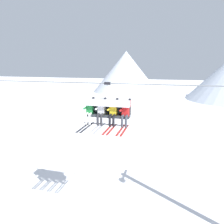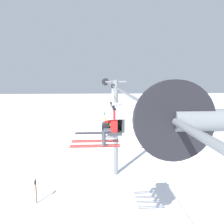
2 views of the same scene
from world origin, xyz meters
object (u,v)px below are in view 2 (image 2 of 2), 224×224
(trail_sign, at_px, (36,190))
(lift_tower_near, at_px, (116,126))
(chairlift_chair, at_px, (115,114))
(skier_yellow, at_px, (109,123))
(skier_white, at_px, (109,120))
(skier_red, at_px, (110,126))
(skier_green, at_px, (108,117))

(trail_sign, bearing_deg, lift_tower_near, 126.39)
(chairlift_chair, xyz_separation_m, trail_sign, (-4.98, -4.57, -5.56))
(skier_yellow, bearing_deg, chairlift_chair, 143.97)
(skier_white, height_order, skier_yellow, same)
(lift_tower_near, distance_m, skier_red, 10.02)
(lift_tower_near, relative_size, skier_yellow, 4.58)
(skier_green, distance_m, trail_sign, 7.99)
(skier_white, distance_m, trail_sign, 8.30)
(lift_tower_near, height_order, skier_yellow, lift_tower_near)
(chairlift_chair, bearing_deg, skier_white, -143.35)
(skier_green, xyz_separation_m, trail_sign, (-4.10, -4.35, -5.30))
(skier_green, xyz_separation_m, skier_white, (0.58, 0.00, 0.00))
(lift_tower_near, height_order, skier_green, lift_tower_near)
(chairlift_chair, bearing_deg, skier_green, -166.17)
(skier_white, height_order, skier_red, same)
(lift_tower_near, relative_size, skier_white, 4.58)
(chairlift_chair, xyz_separation_m, skier_white, (-0.29, -0.21, -0.27))
(lift_tower_near, bearing_deg, chairlift_chair, -4.56)
(skier_yellow, relative_size, skier_red, 1.00)
(lift_tower_near, xyz_separation_m, skier_green, (7.99, -0.92, 2.14))
(skier_white, xyz_separation_m, trail_sign, (-4.69, -4.35, -5.30))
(trail_sign, bearing_deg, skier_red, 36.63)
(skier_green, bearing_deg, skier_yellow, 0.00)
(skier_green, bearing_deg, lift_tower_near, 173.42)
(chairlift_chair, xyz_separation_m, skier_yellow, (0.30, -0.21, -0.27))
(trail_sign, bearing_deg, skier_yellow, 39.55)
(lift_tower_near, bearing_deg, trail_sign, -53.61)
(chairlift_chair, relative_size, trail_sign, 1.36)
(skier_white, bearing_deg, chairlift_chair, 36.65)
(lift_tower_near, distance_m, skier_white, 8.89)
(skier_white, bearing_deg, skier_green, 180.00)
(skier_yellow, bearing_deg, skier_red, 0.00)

